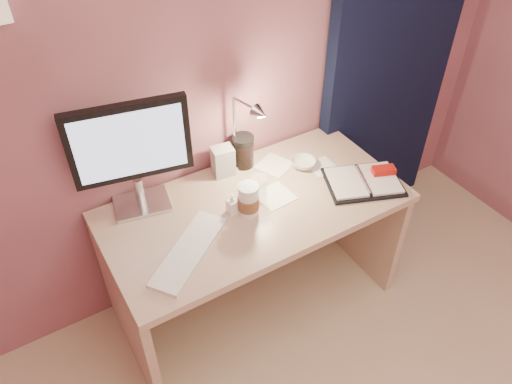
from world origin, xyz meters
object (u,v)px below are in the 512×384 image
clear_cup (259,190)px  lotion_bottle (233,203)px  dark_jar (243,153)px  coffee_cup (248,200)px  product_box (223,161)px  planner (365,180)px  desk_lamp (240,134)px  desk (247,228)px  keyboard (189,251)px  monitor (131,148)px  bowl (304,163)px

clear_cup → lotion_bottle: bearing=-178.7°
lotion_bottle → dark_jar: bearing=52.4°
coffee_cup → product_box: coffee_cup is taller
planner → desk_lamp: bearing=166.4°
desk → keyboard: size_ratio=3.08×
coffee_cup → dark_jar: coffee_cup is taller
planner → product_box: (-0.55, 0.41, 0.06)m
keyboard → product_box: product_box is taller
clear_cup → dark_jar: 0.29m
monitor → lotion_bottle: bearing=-26.4°
planner → lotion_bottle: (-0.65, 0.15, 0.04)m
lotion_bottle → bowl: bearing=13.4°
planner → clear_cup: bearing=-174.8°
desk → bowl: 0.43m
planner → desk_lamp: size_ratio=1.04×
bowl → monitor: bearing=169.8°
keyboard → desk: bearing=-10.4°
keyboard → desk_lamp: 0.59m
clear_cup → desk_lamp: (0.02, 0.20, 0.19)m
desk_lamp → lotion_bottle: bearing=-143.1°
bowl → product_box: product_box is taller
coffee_cup → keyboard: bearing=-166.2°
keyboard → desk_lamp: desk_lamp is taller
monitor → product_box: (0.43, 0.01, -0.25)m
bowl → lotion_bottle: 0.48m
coffee_cup → dark_jar: bearing=63.9°
keyboard → desk_lamp: size_ratio=1.11×
monitor → desk_lamp: 0.50m
planner → lotion_bottle: size_ratio=4.01×
dark_jar → desk_lamp: desk_lamp is taller
lotion_bottle → product_box: size_ratio=0.70×
planner → bowl: (-0.18, 0.26, 0.01)m
bowl → clear_cup: bearing=-161.8°
monitor → product_box: monitor is taller
keyboard → dark_jar: (0.49, 0.40, 0.07)m
product_box → desk_lamp: desk_lamp is taller
planner → clear_cup: size_ratio=3.10×
coffee_cup → clear_cup: (0.08, 0.04, -0.00)m
coffee_cup → product_box: (0.04, 0.31, 0.00)m
planner → clear_cup: clear_cup is taller
keyboard → planner: (0.92, -0.03, 0.00)m
lotion_bottle → desk_lamp: 0.32m
coffee_cup → lotion_bottle: bearing=147.4°
lotion_bottle → planner: bearing=-12.8°
dark_jar → desk_lamp: 0.21m
coffee_cup → lotion_bottle: (-0.06, 0.04, -0.02)m
planner → clear_cup: (-0.51, 0.15, 0.06)m
planner → desk_lamp: desk_lamp is taller
monitor → product_box: bearing=12.6°
product_box → coffee_cup: bearing=-89.1°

